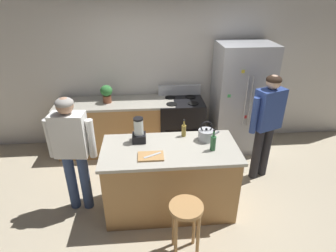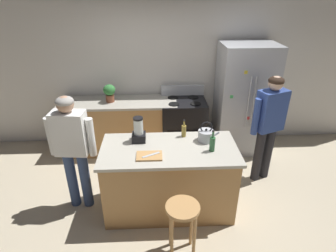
{
  "view_description": "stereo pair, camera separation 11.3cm",
  "coord_description": "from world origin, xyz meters",
  "px_view_note": "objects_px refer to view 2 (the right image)",
  "views": [
    {
      "loc": [
        -0.26,
        -2.88,
        2.73
      ],
      "look_at": [
        0.0,
        0.3,
        1.09
      ],
      "focal_mm": 29.73,
      "sensor_mm": 36.0,
      "label": 1
    },
    {
      "loc": [
        -0.15,
        -2.89,
        2.73
      ],
      "look_at": [
        0.0,
        0.3,
        1.09
      ],
      "focal_mm": 29.73,
      "sensor_mm": 36.0,
      "label": 2
    }
  ],
  "objects_px": {
    "refrigerator": "(243,100)",
    "bottle_olive_oil": "(212,143)",
    "person_by_island_left": "(72,144)",
    "potted_plant": "(109,92)",
    "cutting_board": "(149,156)",
    "stove_range": "(183,125)",
    "chef_knife": "(151,155)",
    "bottle_vinegar": "(184,130)",
    "kitchen_island": "(169,179)",
    "person_by_sink_right": "(269,120)",
    "tea_kettle": "(206,135)",
    "blender_appliance": "(139,131)",
    "bar_stool": "(182,218)"
  },
  "relations": [
    {
      "from": "person_by_island_left",
      "to": "blender_appliance",
      "type": "height_order",
      "value": "person_by_island_left"
    },
    {
      "from": "bottle_vinegar",
      "to": "kitchen_island",
      "type": "bearing_deg",
      "value": -125.54
    },
    {
      "from": "stove_range",
      "to": "bottle_olive_oil",
      "type": "relative_size",
      "value": 4.04
    },
    {
      "from": "kitchen_island",
      "to": "person_by_island_left",
      "type": "xyz_separation_m",
      "value": [
        -1.19,
        0.11,
        0.49
      ]
    },
    {
      "from": "refrigerator",
      "to": "person_by_island_left",
      "type": "relative_size",
      "value": 1.19
    },
    {
      "from": "tea_kettle",
      "to": "chef_knife",
      "type": "distance_m",
      "value": 0.78
    },
    {
      "from": "potted_plant",
      "to": "person_by_island_left",
      "type": "bearing_deg",
      "value": -100.62
    },
    {
      "from": "kitchen_island",
      "to": "tea_kettle",
      "type": "xyz_separation_m",
      "value": [
        0.48,
        0.16,
        0.54
      ]
    },
    {
      "from": "person_by_sink_right",
      "to": "tea_kettle",
      "type": "distance_m",
      "value": 1.06
    },
    {
      "from": "refrigerator",
      "to": "chef_knife",
      "type": "relative_size",
      "value": 8.59
    },
    {
      "from": "potted_plant",
      "to": "blender_appliance",
      "type": "relative_size",
      "value": 0.92
    },
    {
      "from": "person_by_island_left",
      "to": "cutting_board",
      "type": "height_order",
      "value": "person_by_island_left"
    },
    {
      "from": "potted_plant",
      "to": "cutting_board",
      "type": "height_order",
      "value": "potted_plant"
    },
    {
      "from": "stove_range",
      "to": "person_by_island_left",
      "type": "relative_size",
      "value": 0.7
    },
    {
      "from": "bar_stool",
      "to": "blender_appliance",
      "type": "height_order",
      "value": "blender_appliance"
    },
    {
      "from": "tea_kettle",
      "to": "chef_knife",
      "type": "height_order",
      "value": "tea_kettle"
    },
    {
      "from": "kitchen_island",
      "to": "person_by_sink_right",
      "type": "relative_size",
      "value": 1.02
    },
    {
      "from": "person_by_sink_right",
      "to": "blender_appliance",
      "type": "distance_m",
      "value": 1.87
    },
    {
      "from": "bottle_vinegar",
      "to": "chef_knife",
      "type": "relative_size",
      "value": 1.07
    },
    {
      "from": "bottle_olive_oil",
      "to": "cutting_board",
      "type": "xyz_separation_m",
      "value": [
        -0.75,
        -0.09,
        -0.09
      ]
    },
    {
      "from": "person_by_island_left",
      "to": "potted_plant",
      "type": "distance_m",
      "value": 1.47
    },
    {
      "from": "bar_stool",
      "to": "potted_plant",
      "type": "height_order",
      "value": "potted_plant"
    },
    {
      "from": "kitchen_island",
      "to": "bottle_vinegar",
      "type": "xyz_separation_m",
      "value": [
        0.21,
        0.29,
        0.55
      ]
    },
    {
      "from": "tea_kettle",
      "to": "potted_plant",
      "type": "bearing_deg",
      "value": 135.32
    },
    {
      "from": "stove_range",
      "to": "person_by_sink_right",
      "type": "bearing_deg",
      "value": -39.95
    },
    {
      "from": "kitchen_island",
      "to": "potted_plant",
      "type": "xyz_separation_m",
      "value": [
        -0.92,
        1.55,
        0.64
      ]
    },
    {
      "from": "refrigerator",
      "to": "bottle_olive_oil",
      "type": "bearing_deg",
      "value": -118.24
    },
    {
      "from": "stove_range",
      "to": "chef_knife",
      "type": "height_order",
      "value": "stove_range"
    },
    {
      "from": "kitchen_island",
      "to": "blender_appliance",
      "type": "distance_m",
      "value": 0.74
    },
    {
      "from": "bar_stool",
      "to": "tea_kettle",
      "type": "height_order",
      "value": "tea_kettle"
    },
    {
      "from": "person_by_sink_right",
      "to": "bottle_vinegar",
      "type": "height_order",
      "value": "person_by_sink_right"
    },
    {
      "from": "person_by_island_left",
      "to": "potted_plant",
      "type": "height_order",
      "value": "person_by_island_left"
    },
    {
      "from": "potted_plant",
      "to": "bottle_vinegar",
      "type": "bearing_deg",
      "value": -48.14
    },
    {
      "from": "refrigerator",
      "to": "kitchen_island",
      "type": "bearing_deg",
      "value": -132.16
    },
    {
      "from": "cutting_board",
      "to": "stove_range",
      "type": "bearing_deg",
      "value": 71.43
    },
    {
      "from": "bottle_olive_oil",
      "to": "cutting_board",
      "type": "relative_size",
      "value": 0.92
    },
    {
      "from": "kitchen_island",
      "to": "refrigerator",
      "type": "height_order",
      "value": "refrigerator"
    },
    {
      "from": "stove_range",
      "to": "person_by_sink_right",
      "type": "xyz_separation_m",
      "value": [
        1.12,
        -0.94,
        0.52
      ]
    },
    {
      "from": "person_by_island_left",
      "to": "bar_stool",
      "type": "bearing_deg",
      "value": -33.42
    },
    {
      "from": "potted_plant",
      "to": "bottle_vinegar",
      "type": "height_order",
      "value": "potted_plant"
    },
    {
      "from": "refrigerator",
      "to": "cutting_board",
      "type": "height_order",
      "value": "refrigerator"
    },
    {
      "from": "stove_range",
      "to": "bottle_olive_oil",
      "type": "height_order",
      "value": "bottle_olive_oil"
    },
    {
      "from": "stove_range",
      "to": "tea_kettle",
      "type": "height_order",
      "value": "tea_kettle"
    },
    {
      "from": "person_by_island_left",
      "to": "bar_stool",
      "type": "xyz_separation_m",
      "value": [
        1.3,
        -0.86,
        -0.43
      ]
    },
    {
      "from": "blender_appliance",
      "to": "cutting_board",
      "type": "height_order",
      "value": "blender_appliance"
    },
    {
      "from": "kitchen_island",
      "to": "stove_range",
      "type": "relative_size",
      "value": 1.51
    },
    {
      "from": "blender_appliance",
      "to": "potted_plant",
      "type": "bearing_deg",
      "value": 112.15
    },
    {
      "from": "tea_kettle",
      "to": "blender_appliance",
      "type": "bearing_deg",
      "value": 177.43
    },
    {
      "from": "refrigerator",
      "to": "person_by_island_left",
      "type": "bearing_deg",
      "value": -151.42
    },
    {
      "from": "blender_appliance",
      "to": "person_by_sink_right",
      "type": "bearing_deg",
      "value": 11.81
    }
  ]
}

